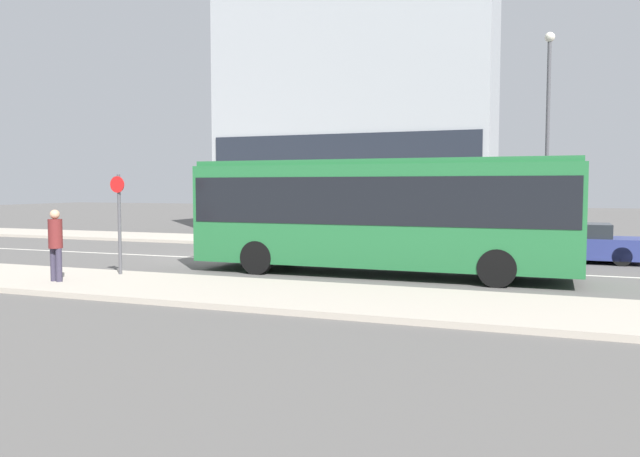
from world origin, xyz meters
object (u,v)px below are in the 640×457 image
Objects in this scene: street_lamp at (548,121)px; pedestrian_near_stop at (56,240)px; parked_car_0 at (577,243)px; bus_stop_sign at (119,216)px; city_bus at (380,209)px.

pedestrian_near_stop is at bearing -132.97° from street_lamp.
parked_car_0 is 14.59m from bus_stop_sign.
bus_stop_sign is at bearing -143.78° from parked_car_0.
street_lamp is at bearing 64.37° from city_bus.
city_bus is at bearing -120.53° from street_lamp.
city_bus is at bearing 41.56° from pedestrian_near_stop.
pedestrian_near_stop is (-12.40, -10.21, 0.54)m from parked_car_0.
bus_stop_sign is 0.34× the size of street_lamp.
street_lamp reaches higher than parked_car_0.
city_bus is 7.15m from bus_stop_sign.
city_bus is 7.68m from parked_car_0.
pedestrian_near_stop reaches higher than parked_car_0.
parked_car_0 is 0.51× the size of street_lamp.
bus_stop_sign is (-11.74, -8.60, 1.09)m from parked_car_0.
bus_stop_sign is (-6.37, -3.25, -0.16)m from city_bus.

